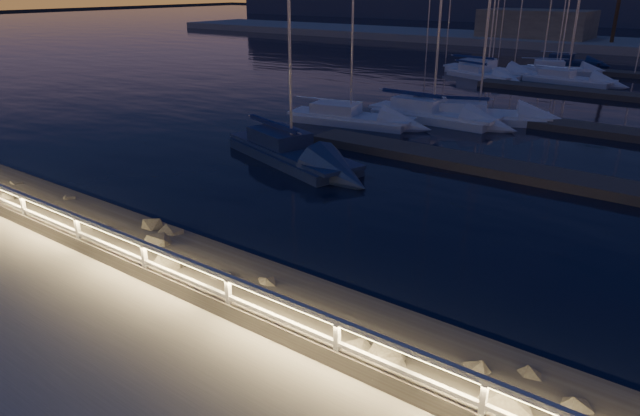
% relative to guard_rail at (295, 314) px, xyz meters
% --- Properties ---
extents(ground, '(400.00, 400.00, 0.00)m').
position_rel_guard_rail_xyz_m(ground, '(0.07, 0.00, -0.77)').
color(ground, '#AFA89E').
rests_on(ground, ground).
extents(harbor_water, '(400.00, 440.00, 0.60)m').
position_rel_guard_rail_xyz_m(harbor_water, '(0.07, 31.22, -1.74)').
color(harbor_water, black).
rests_on(harbor_water, ground).
extents(guard_rail, '(44.11, 0.12, 1.06)m').
position_rel_guard_rail_xyz_m(guard_rail, '(0.00, 0.00, 0.00)').
color(guard_rail, silver).
rests_on(guard_rail, ground).
extents(riprap, '(25.13, 2.76, 1.24)m').
position_rel_guard_rail_xyz_m(riprap, '(0.10, 1.71, -1.03)').
color(riprap, '#635F55').
rests_on(riprap, ground).
extents(floating_docks, '(22.00, 36.00, 0.40)m').
position_rel_guard_rail_xyz_m(floating_docks, '(0.07, 32.50, -1.17)').
color(floating_docks, '#504942').
rests_on(floating_docks, ground).
extents(sailboat_b, '(8.50, 4.77, 13.99)m').
position_rel_guard_rail_xyz_m(sailboat_b, '(-10.09, 12.07, -0.92)').
color(sailboat_b, navy).
rests_on(sailboat_b, ground).
extents(sailboat_e, '(7.98, 2.63, 13.52)m').
position_rel_guard_rail_xyz_m(sailboat_e, '(-8.48, 23.47, -0.90)').
color(sailboat_e, white).
rests_on(sailboat_e, ground).
extents(sailboat_f, '(7.72, 3.54, 12.72)m').
position_rel_guard_rail_xyz_m(sailboat_f, '(-12.03, 19.87, -0.95)').
color(sailboat_f, white).
rests_on(sailboat_f, ground).
extents(sailboat_g, '(8.40, 5.19, 13.85)m').
position_rel_guard_rail_xyz_m(sailboat_g, '(-6.28, 25.06, -0.94)').
color(sailboat_g, white).
rests_on(sailboat_g, ground).
extents(sailboat_i, '(7.21, 4.40, 11.99)m').
position_rel_guard_rail_xyz_m(sailboat_i, '(-7.75, 47.91, -0.94)').
color(sailboat_i, white).
rests_on(sailboat_i, ground).
extents(sailboat_j, '(7.13, 4.35, 11.79)m').
position_rel_guard_rail_xyz_m(sailboat_j, '(-12.42, 41.23, -0.97)').
color(sailboat_j, white).
rests_on(sailboat_j, ground).
extents(sailboat_k, '(7.52, 2.84, 12.47)m').
position_rel_guard_rail_xyz_m(sailboat_k, '(-5.73, 43.00, -0.97)').
color(sailboat_k, white).
rests_on(sailboat_k, ground).
extents(sailboat_m, '(6.14, 2.04, 10.40)m').
position_rel_guard_rail_xyz_m(sailboat_m, '(-8.66, 55.00, -0.98)').
color(sailboat_m, navy).
rests_on(sailboat_m, ground).
extents(sailboat_n, '(8.32, 3.37, 13.80)m').
position_rel_guard_rail_xyz_m(sailboat_n, '(-12.95, 43.84, -0.92)').
color(sailboat_n, white).
rests_on(sailboat_n, ground).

